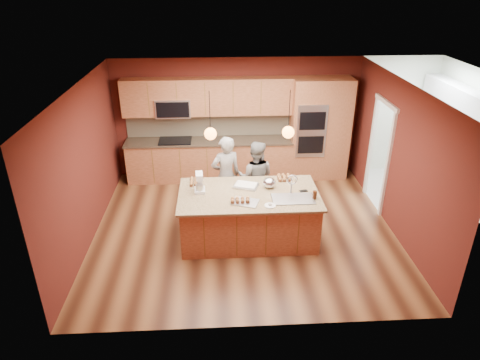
{
  "coord_description": "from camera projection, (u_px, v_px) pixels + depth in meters",
  "views": [
    {
      "loc": [
        -0.46,
        -6.84,
        4.36
      ],
      "look_at": [
        -0.08,
        -0.1,
        1.05
      ],
      "focal_mm": 32.0,
      "sensor_mm": 36.0,
      "label": 1
    }
  ],
  "objects": [
    {
      "name": "laundry_room",
      "position": [
        458.0,
        105.0,
        8.51
      ],
      "size": [
        2.6,
        2.7,
        2.7
      ],
      "color": "beige",
      "rests_on": "ground"
    },
    {
      "name": "oven_column",
      "position": [
        319.0,
        129.0,
        9.63
      ],
      "size": [
        1.3,
        0.62,
        2.3
      ],
      "color": "brown",
      "rests_on": "floor"
    },
    {
      "name": "person_left",
      "position": [
        226.0,
        176.0,
        8.25
      ],
      "size": [
        0.67,
        0.54,
        1.6
      ],
      "primitive_type": "imported",
      "rotation": [
        0.0,
        0.0,
        3.45
      ],
      "color": "black",
      "rests_on": "floor"
    },
    {
      "name": "floor",
      "position": [
        244.0,
        227.0,
        8.08
      ],
      "size": [
        5.5,
        5.5,
        0.0
      ],
      "primitive_type": "plane",
      "color": "#412214",
      "rests_on": "ground"
    },
    {
      "name": "pendant_left",
      "position": [
        210.0,
        134.0,
        6.88
      ],
      "size": [
        0.2,
        0.2,
        0.8
      ],
      "color": "black",
      "rests_on": "ceiling"
    },
    {
      "name": "plate",
      "position": [
        270.0,
        206.0,
        7.0
      ],
      "size": [
        0.19,
        0.19,
        0.01
      ],
      "primitive_type": "cylinder",
      "color": "white",
      "rests_on": "island"
    },
    {
      "name": "wall_back",
      "position": [
        237.0,
        118.0,
        9.72
      ],
      "size": [
        5.5,
        0.0,
        5.5
      ],
      "primitive_type": "plane",
      "rotation": [
        1.57,
        0.0,
        0.0
      ],
      "color": "#511B15",
      "rests_on": "ground"
    },
    {
      "name": "cupcakes_rack",
      "position": [
        240.0,
        200.0,
        7.07
      ],
      "size": [
        0.34,
        0.17,
        0.08
      ],
      "primitive_type": null,
      "color": "#B0733D",
      "rests_on": "island"
    },
    {
      "name": "tumbler",
      "position": [
        315.0,
        195.0,
        7.19
      ],
      "size": [
        0.07,
        0.07,
        0.14
      ],
      "primitive_type": "cylinder",
      "color": "#37190B",
      "rests_on": "island"
    },
    {
      "name": "stand_mixer",
      "position": [
        200.0,
        184.0,
        7.4
      ],
      "size": [
        0.2,
        0.26,
        0.35
      ],
      "rotation": [
        0.0,
        0.0,
        0.07
      ],
      "color": "white",
      "rests_on": "island"
    },
    {
      "name": "sheet_cake",
      "position": [
        246.0,
        185.0,
        7.62
      ],
      "size": [
        0.5,
        0.44,
        0.05
      ],
      "rotation": [
        0.0,
        0.0,
        -0.35
      ],
      "color": "silver",
      "rests_on": "island"
    },
    {
      "name": "wall_left",
      "position": [
        85.0,
        166.0,
        7.34
      ],
      "size": [
        0.0,
        5.0,
        5.0
      ],
      "primitive_type": "plane",
      "rotation": [
        1.57,
        0.0,
        1.57
      ],
      "color": "#511B15",
      "rests_on": "ground"
    },
    {
      "name": "wall_front",
      "position": [
        257.0,
        244.0,
        5.24
      ],
      "size": [
        5.5,
        0.0,
        5.5
      ],
      "primitive_type": "plane",
      "rotation": [
        -1.57,
        0.0,
        0.0
      ],
      "color": "#511B15",
      "rests_on": "ground"
    },
    {
      "name": "ceiling",
      "position": [
        244.0,
        85.0,
        6.89
      ],
      "size": [
        5.5,
        5.5,
        0.0
      ],
      "primitive_type": "plane",
      "rotation": [
        3.14,
        0.0,
        0.0
      ],
      "color": "white",
      "rests_on": "ground"
    },
    {
      "name": "mixing_bowl",
      "position": [
        269.0,
        183.0,
        7.56
      ],
      "size": [
        0.23,
        0.23,
        0.19
      ],
      "primitive_type": "ellipsoid",
      "color": "silver",
      "rests_on": "island"
    },
    {
      "name": "cupcakes_right",
      "position": [
        284.0,
        178.0,
        7.87
      ],
      "size": [
        0.26,
        0.26,
        0.08
      ],
      "primitive_type": null,
      "color": "#B0733D",
      "rests_on": "island"
    },
    {
      "name": "phone",
      "position": [
        304.0,
        191.0,
        7.47
      ],
      "size": [
        0.15,
        0.11,
        0.01
      ],
      "primitive_type": "cube",
      "rotation": [
        0.0,
        0.0,
        0.24
      ],
      "color": "black",
      "rests_on": "island"
    },
    {
      "name": "doorway_trim",
      "position": [
        379.0,
        156.0,
        8.47
      ],
      "size": [
        0.08,
        1.11,
        2.2
      ],
      "primitive_type": null,
      "color": "silver",
      "rests_on": "wall_right"
    },
    {
      "name": "pendant_right",
      "position": [
        288.0,
        132.0,
        6.94
      ],
      "size": [
        0.2,
        0.2,
        0.8
      ],
      "color": "black",
      "rests_on": "ceiling"
    },
    {
      "name": "wall_right",
      "position": [
        398.0,
        158.0,
        7.62
      ],
      "size": [
        0.0,
        5.0,
        5.0
      ],
      "primitive_type": "plane",
      "rotation": [
        1.57,
        0.0,
        -1.57
      ],
      "color": "#511B15",
      "rests_on": "ground"
    },
    {
      "name": "person_right",
      "position": [
        256.0,
        178.0,
        8.31
      ],
      "size": [
        0.82,
        0.7,
        1.49
      ],
      "primitive_type": "imported",
      "rotation": [
        0.0,
        0.0,
        2.93
      ],
      "color": "slate",
      "rests_on": "floor"
    },
    {
      "name": "cabinet_run",
      "position": [
        208.0,
        137.0,
        9.62
      ],
      "size": [
        3.74,
        0.64,
        2.3
      ],
      "color": "brown",
      "rests_on": "floor"
    },
    {
      "name": "washer",
      "position": [
        443.0,
        182.0,
        8.8
      ],
      "size": [
        0.73,
        0.74,
        0.91
      ],
      "primitive_type": "cube",
      "rotation": [
        0.0,
        0.0,
        -0.34
      ],
      "color": "white",
      "rests_on": "floor"
    },
    {
      "name": "cupcakes_left",
      "position": [
        196.0,
        182.0,
        7.73
      ],
      "size": [
        0.24,
        0.32,
        0.07
      ],
      "primitive_type": null,
      "color": "#B0733D",
      "rests_on": "island"
    },
    {
      "name": "dryer",
      "position": [
        428.0,
        164.0,
        9.48
      ],
      "size": [
        0.74,
        0.75,
        1.02
      ],
      "primitive_type": "cube",
      "rotation": [
        0.0,
        0.0,
        0.18
      ],
      "color": "white",
      "rests_on": "floor"
    },
    {
      "name": "cooling_rack",
      "position": [
        245.0,
        202.0,
        7.1
      ],
      "size": [
        0.5,
        0.43,
        0.02
      ],
      "primitive_type": "cube",
      "rotation": [
        0.0,
        0.0,
        -0.35
      ],
      "color": "silver",
      "rests_on": "island"
    },
    {
      "name": "island",
      "position": [
        250.0,
        215.0,
        7.59
      ],
      "size": [
        2.43,
        1.36,
        1.27
      ],
      "color": "brown",
      "rests_on": "floor"
    }
  ]
}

